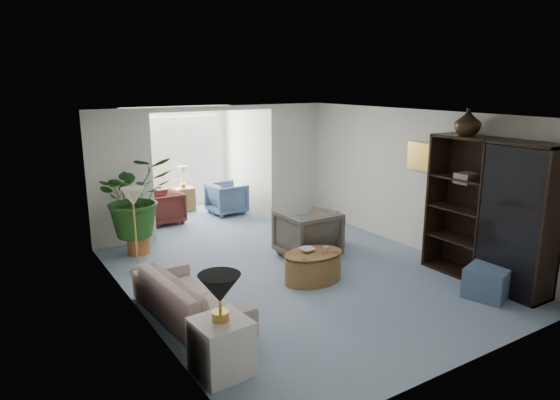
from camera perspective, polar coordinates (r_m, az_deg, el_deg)
floor at (r=7.87m, az=2.36°, el=-8.68°), size 6.00×6.00×0.00m
sunroom_floor at (r=11.31m, az=-9.52°, el=-1.89°), size 2.60×2.60×0.00m
back_pier_left at (r=9.42m, az=-17.87°, el=2.34°), size 1.20×0.12×2.50m
back_pier_right at (r=10.97m, az=1.70°, el=4.51°), size 1.20×0.12×2.50m
back_header at (r=9.91m, az=-7.56°, el=10.40°), size 2.60×0.12×0.10m
window_pane at (r=12.02m, az=-11.81°, el=5.75°), size 2.20×0.02×1.50m
window_blinds at (r=11.99m, az=-11.76°, el=5.73°), size 2.20×0.02×1.50m
framed_picture at (r=8.95m, az=15.97°, el=4.83°), size 0.04×0.50×0.40m
sofa at (r=6.57m, az=-10.35°, el=-10.81°), size 0.92×2.06×0.59m
end_table at (r=5.39m, az=-6.75°, el=-16.40°), size 0.58×0.58×0.60m
table_lamp at (r=5.10m, az=-6.96°, el=-10.07°), size 0.44×0.44×0.30m
floor_lamp at (r=7.91m, az=-16.56°, el=0.36°), size 0.36×0.36×0.28m
coffee_table at (r=7.62m, az=3.83°, el=-7.67°), size 0.95×0.95×0.45m
coffee_bowl at (r=7.58m, az=3.11°, el=-5.74°), size 0.23×0.23×0.06m
coffee_cup at (r=7.53m, az=5.24°, el=-5.73°), size 0.10×0.10×0.10m
wingback_chair at (r=8.52m, az=3.13°, el=-3.91°), size 0.91×0.94×0.85m
side_table_dark at (r=9.19m, az=5.60°, el=-3.46°), size 0.61×0.55×0.60m
entertainment_cabinet at (r=7.95m, az=22.88°, el=-1.30°), size 0.52×1.96×2.17m
cabinet_urn at (r=8.03m, az=20.80°, el=8.39°), size 0.39×0.39×0.41m
ottoman at (r=7.64m, az=22.72°, el=-8.74°), size 0.68×0.68×0.43m
plant_pot at (r=9.15m, az=-15.94°, el=-4.92°), size 0.40×0.40×0.32m
house_plant at (r=8.92m, az=-16.30°, el=0.40°), size 1.28×1.11×1.42m
sunroom_chair_blue at (r=11.38m, az=-6.12°, el=0.18°), size 0.81×0.79×0.71m
sunroom_chair_maroon at (r=10.83m, az=-13.25°, el=-0.89°), size 0.78×0.76×0.68m
sunroom_table at (r=11.78m, az=-11.01°, el=0.06°), size 0.47×0.37×0.55m
shelf_clutter at (r=7.80m, az=23.25°, el=0.70°), size 0.30×1.11×0.61m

